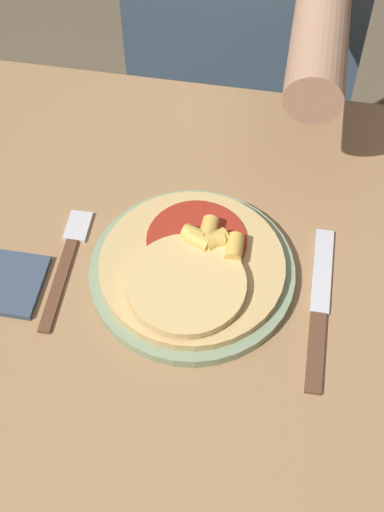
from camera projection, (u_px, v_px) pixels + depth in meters
The scene contains 7 objects.
ground_plane at pixel (195, 504), 1.45m from camera, with size 8.00×8.00×0.00m, color brown.
dining_table at pixel (196, 357), 0.92m from camera, with size 1.19×0.75×0.78m.
plate at pixel (192, 272), 0.84m from camera, with size 0.24×0.24×0.01m.
pizza at pixel (193, 266), 0.82m from camera, with size 0.22×0.22×0.04m.
fork at pixel (67, 260), 0.85m from camera, with size 0.03×0.18×0.00m.
knife at pixel (319, 309), 0.81m from camera, with size 0.02×0.22×0.00m.
person_diner at pixel (249, 10), 1.18m from camera, with size 0.38×0.52×1.27m.
Camera 1 is at (0.07, -0.42, 1.48)m, focal length 50.00 mm.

